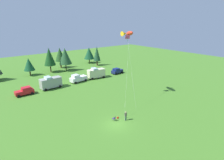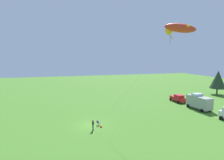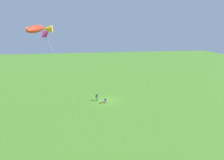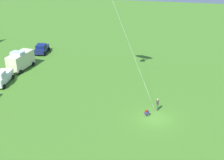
% 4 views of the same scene
% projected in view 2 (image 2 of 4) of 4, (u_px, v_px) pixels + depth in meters
% --- Properties ---
extents(ground_plane, '(160.00, 160.00, 0.00)m').
position_uv_depth(ground_plane, '(91.00, 125.00, 29.22)').
color(ground_plane, '#417625').
extents(person_kite_flyer, '(0.62, 0.36, 1.74)m').
position_uv_depth(person_kite_flyer, '(93.00, 124.00, 26.99)').
color(person_kite_flyer, '#354D4A').
rests_on(person_kite_flyer, ground).
extents(folding_chair, '(0.65, 0.65, 0.82)m').
position_uv_depth(folding_chair, '(98.00, 122.00, 29.02)').
color(folding_chair, '#312755').
rests_on(folding_chair, ground).
extents(backpack_on_grass, '(0.33, 0.24, 0.22)m').
position_uv_depth(backpack_on_grass, '(101.00, 127.00, 28.15)').
color(backpack_on_grass, '#BA1508').
rests_on(backpack_on_grass, ground).
extents(car_red_sedan, '(4.25, 2.31, 1.89)m').
position_uv_depth(car_red_sedan, '(178.00, 98.00, 44.31)').
color(car_red_sedan, red).
rests_on(car_red_sedan, ground).
extents(van_motorhome_grey, '(5.51, 2.84, 3.34)m').
position_uv_depth(van_motorhome_grey, '(199.00, 102.00, 38.05)').
color(van_motorhome_grey, '#949790').
rests_on(van_motorhome_grey, ground).
extents(kite_large_fish, '(9.87, 10.22, 15.20)m').
position_uv_depth(kite_large_fish, '(178.00, 29.00, 19.86)').
color(kite_large_fish, red).
rests_on(kite_large_fish, ground).
extents(kite_diamond_rainbow, '(3.75, 7.07, 14.23)m').
position_uv_depth(kite_diamond_rainbow, '(168.00, 40.00, 20.54)').
color(kite_diamond_rainbow, '#DF3C95').
rests_on(kite_diamond_rainbow, ground).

